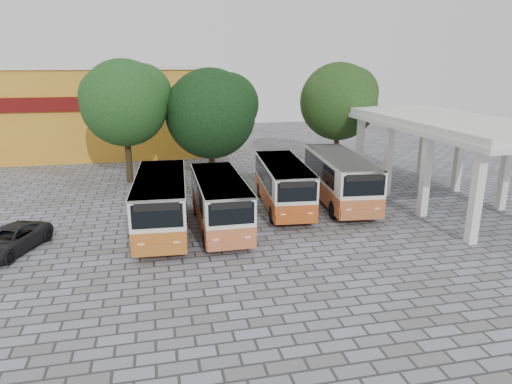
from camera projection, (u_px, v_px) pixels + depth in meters
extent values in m
plane|color=slate|center=(303.00, 237.00, 23.32)|extent=(90.00, 90.00, 0.00)
cube|color=silver|center=(477.00, 195.00, 21.94)|extent=(0.45, 0.45, 5.00)
cube|color=silver|center=(360.00, 147.00, 34.14)|extent=(0.45, 0.45, 5.00)
cube|color=silver|center=(423.00, 144.00, 35.25)|extent=(0.45, 0.45, 5.00)
cube|color=silver|center=(449.00, 120.00, 27.85)|extent=(6.60, 15.60, 0.40)
cube|color=silver|center=(448.00, 126.00, 27.95)|extent=(6.80, 15.80, 0.30)
cube|color=orange|center=(112.00, 112.00, 44.29)|extent=(20.00, 10.00, 8.00)
cube|color=#590C0A|center=(106.00, 104.00, 39.18)|extent=(20.00, 0.20, 1.20)
cube|color=silver|center=(108.00, 67.00, 43.15)|extent=(20.40, 10.40, 0.30)
cube|color=#AD5A1C|center=(162.00, 215.00, 23.93)|extent=(2.94, 8.34, 1.08)
cube|color=silver|center=(161.00, 191.00, 23.57)|extent=(2.94, 8.34, 1.51)
cube|color=silver|center=(160.00, 178.00, 23.38)|extent=(2.99, 8.34, 0.12)
cube|color=black|center=(136.00, 192.00, 23.30)|extent=(0.44, 6.77, 1.08)
cube|color=black|center=(185.00, 189.00, 23.83)|extent=(0.44, 6.77, 1.08)
cube|color=black|center=(163.00, 216.00, 19.70)|extent=(2.21, 0.18, 1.08)
cube|color=black|center=(162.00, 207.00, 19.58)|extent=(1.95, 0.17, 0.35)
cylinder|color=black|center=(140.00, 243.00, 21.30)|extent=(0.29, 1.03, 1.03)
cylinder|color=black|center=(188.00, 239.00, 21.77)|extent=(0.29, 1.03, 1.03)
cylinder|color=black|center=(142.00, 208.00, 26.31)|extent=(0.29, 1.03, 1.03)
cylinder|color=black|center=(181.00, 206.00, 26.78)|extent=(0.29, 1.03, 1.03)
cube|color=#B85C32|center=(220.00, 213.00, 24.35)|extent=(2.36, 7.75, 1.02)
cube|color=silver|center=(219.00, 191.00, 24.01)|extent=(2.36, 7.75, 1.42)
cube|color=silver|center=(219.00, 179.00, 23.83)|extent=(2.41, 7.75, 0.12)
cube|color=black|center=(197.00, 192.00, 23.76)|extent=(0.08, 6.39, 1.02)
cube|color=black|center=(241.00, 190.00, 24.26)|extent=(0.08, 6.39, 1.02)
cube|color=black|center=(232.00, 214.00, 20.36)|extent=(2.08, 0.06, 1.02)
cube|color=black|center=(232.00, 205.00, 20.25)|extent=(1.84, 0.07, 0.33)
cylinder|color=black|center=(206.00, 239.00, 21.88)|extent=(0.27, 0.97, 0.97)
cylinder|color=black|center=(249.00, 235.00, 22.32)|extent=(0.27, 0.97, 0.97)
cylinder|color=black|center=(196.00, 207.00, 26.60)|extent=(0.27, 0.97, 0.97)
cylinder|color=black|center=(231.00, 205.00, 27.04)|extent=(0.27, 0.97, 0.97)
cube|color=#AC4411|center=(283.00, 194.00, 27.77)|extent=(3.05, 8.01, 1.03)
cube|color=silver|center=(283.00, 175.00, 27.44)|extent=(3.05, 8.01, 1.44)
cube|color=silver|center=(283.00, 164.00, 27.25)|extent=(3.10, 8.01, 0.12)
cube|color=black|center=(264.00, 175.00, 27.18)|extent=(0.64, 6.44, 1.03)
cube|color=black|center=(302.00, 173.00, 27.68)|extent=(0.64, 6.44, 1.03)
cube|color=black|center=(304.00, 192.00, 23.74)|extent=(2.10, 0.24, 1.03)
cube|color=black|center=(304.00, 184.00, 23.63)|extent=(1.86, 0.23, 0.33)
cylinder|color=black|center=(277.00, 215.00, 25.27)|extent=(0.27, 0.98, 0.98)
cylinder|color=black|center=(313.00, 212.00, 25.72)|extent=(0.27, 0.98, 0.98)
cylinder|color=black|center=(257.00, 190.00, 30.05)|extent=(0.27, 0.98, 0.98)
cylinder|color=black|center=(288.00, 189.00, 30.49)|extent=(0.27, 0.98, 0.98)
cube|color=#AD5529|center=(339.00, 189.00, 28.63)|extent=(3.36, 8.72, 1.12)
cube|color=silver|center=(340.00, 168.00, 28.26)|extent=(3.36, 8.72, 1.56)
cube|color=silver|center=(341.00, 157.00, 28.07)|extent=(3.41, 8.73, 0.13)
cube|color=black|center=(320.00, 169.00, 27.99)|extent=(0.72, 7.00, 1.12)
cube|color=black|center=(359.00, 167.00, 28.53)|extent=(0.72, 7.00, 1.12)
cube|color=black|center=(372.00, 185.00, 24.24)|extent=(2.28, 0.27, 1.12)
cube|color=black|center=(372.00, 177.00, 24.12)|extent=(2.02, 0.25, 0.36)
cylinder|color=black|center=(339.00, 210.00, 25.91)|extent=(0.30, 1.06, 1.06)
cylinder|color=black|center=(376.00, 207.00, 26.40)|extent=(0.30, 1.06, 1.06)
cylinder|color=black|center=(307.00, 185.00, 31.10)|extent=(0.30, 1.06, 1.06)
cylinder|color=black|center=(339.00, 184.00, 31.59)|extent=(0.30, 1.06, 1.06)
cylinder|color=#342916|center=(128.00, 154.00, 33.47)|extent=(0.46, 0.46, 4.22)
sphere|color=#143F11|center=(124.00, 103.00, 32.45)|extent=(6.17, 6.17, 6.17)
sphere|color=#143F11|center=(142.00, 94.00, 32.82)|extent=(4.32, 4.32, 4.32)
sphere|color=#143F11|center=(108.00, 97.00, 31.90)|extent=(4.01, 4.01, 4.01)
cylinder|color=#462D11|center=(212.00, 153.00, 35.05)|extent=(0.45, 0.45, 3.79)
sphere|color=black|center=(211.00, 114.00, 34.23)|extent=(6.77, 6.77, 6.77)
sphere|color=black|center=(228.00, 104.00, 34.61)|extent=(4.74, 4.74, 4.74)
sphere|color=black|center=(195.00, 107.00, 33.65)|extent=(4.40, 4.40, 4.40)
cylinder|color=#412C18|center=(336.00, 145.00, 37.60)|extent=(0.43, 0.43, 4.08)
sphere|color=#16340B|center=(338.00, 102.00, 36.62)|extent=(6.19, 6.19, 6.19)
sphere|color=#16340B|center=(352.00, 93.00, 37.00)|extent=(4.33, 4.33, 4.33)
sphere|color=#16340B|center=(327.00, 96.00, 36.08)|extent=(4.02, 4.02, 4.02)
imported|color=black|center=(9.00, 240.00, 21.37)|extent=(3.55, 4.80, 1.21)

